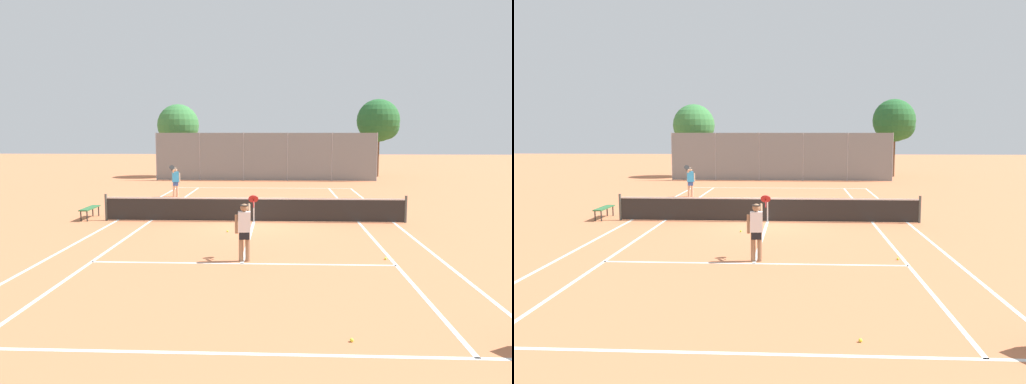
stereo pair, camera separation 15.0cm
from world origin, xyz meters
The scene contains 12 objects.
ground_plane centered at (0.00, 0.00, 0.00)m, with size 120.00×120.00×0.00m, color #C67047.
court_line_markings centered at (0.00, 0.00, 0.00)m, with size 11.10×23.90×0.01m.
tennis_net centered at (0.00, 0.00, 0.51)m, with size 12.00×0.10×1.07m.
player_near_side centered at (0.05, -6.11, 0.93)m, with size 0.63×0.76×1.77m.
player_far_left centered at (-4.67, 7.37, 0.93)m, with size 0.47×0.87×1.77m.
loose_tennis_ball_0 centered at (3.96, -5.80, 0.03)m, with size 0.07×0.07×0.07m, color #D1DB33.
loose_tennis_ball_1 centered at (2.24, -11.35, 0.03)m, with size 0.07×0.07×0.07m, color #D1DB33.
loose_tennis_ball_2 centered at (-0.83, -2.17, 0.03)m, with size 0.07×0.07×0.07m, color #D1DB33.
courtside_bench centered at (-6.75, 0.34, 0.41)m, with size 0.36×1.50×0.47m.
back_fence centered at (0.00, 16.75, 1.75)m, with size 16.11×0.08×3.49m.
tree_behind_left centered at (-6.95, 19.77, 3.96)m, with size 3.28×3.28×5.71m.
tree_behind_right centered at (8.91, 20.61, 4.32)m, with size 3.36×3.36×6.11m.
Camera 1 is at (0.99, -19.50, 3.54)m, focal length 35.00 mm.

